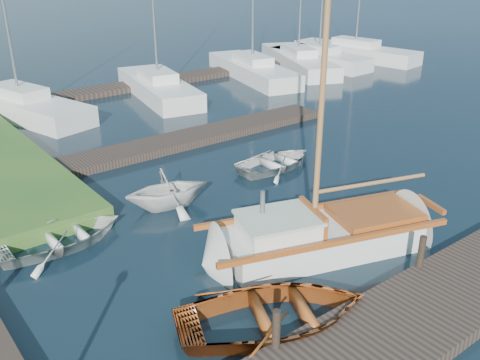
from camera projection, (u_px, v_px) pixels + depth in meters
ground at (240, 218)px, 15.54m from camera, size 160.00×160.00×0.00m
near_dock at (416, 317)px, 11.13m from camera, size 18.00×2.20×0.30m
far_dock at (180, 141)px, 21.32m from camera, size 14.00×1.60×0.30m
pontoon at (210, 74)px, 32.70m from camera, size 30.00×1.60×0.30m
mooring_post_1 at (276, 328)px, 9.95m from camera, size 0.16×0.16×0.80m
mooring_post_2 at (421, 251)px, 12.47m from camera, size 0.16×0.16×0.80m
sailboat at (326, 237)px, 13.81m from camera, size 7.41×4.02×9.83m
dinghy at (275, 310)px, 10.91m from camera, size 4.88×4.24×0.84m
tender_a at (60, 233)px, 13.98m from camera, size 3.38×2.42×0.70m
tender_b at (168, 186)px, 15.95m from camera, size 2.97×2.70×1.35m
tender_c at (276, 159)px, 18.97m from camera, size 3.22×2.36×0.65m
marina_boat_0 at (20, 104)px, 24.84m from camera, size 4.38×8.74×9.82m
marina_boat_2 at (158, 86)px, 28.03m from camera, size 3.69×8.15×12.54m
marina_boat_4 at (252, 68)px, 32.11m from camera, size 4.22×9.05×11.34m
marina_boat_5 at (298, 59)px, 34.73m from camera, size 5.79×9.51×10.88m
marina_boat_6 at (319, 57)px, 35.37m from camera, size 2.69×7.40×9.39m
marina_boat_7 at (355, 51)px, 37.67m from camera, size 3.66×9.35×12.10m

